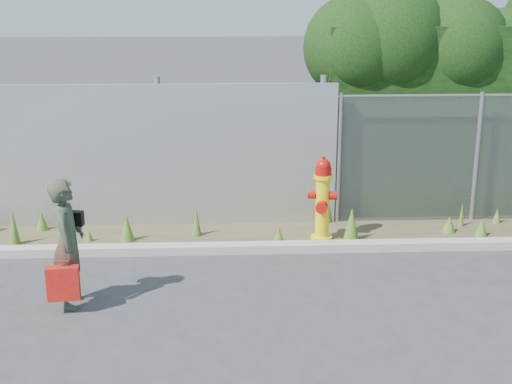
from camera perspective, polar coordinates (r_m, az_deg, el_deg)
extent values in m
plane|color=#38383A|center=(8.44, 2.50, -9.25)|extent=(80.00, 80.00, 0.00)
cube|color=#A7A196|center=(10.06, 1.61, -4.45)|extent=(16.00, 0.22, 0.12)
cube|color=#4C402B|center=(10.64, 1.37, -3.55)|extent=(16.00, 1.20, 0.01)
cone|color=#406C20|center=(10.61, -4.78, -2.44)|extent=(0.15, 0.15, 0.44)
cone|color=#406C20|center=(10.99, -15.17, -2.50)|extent=(0.15, 0.15, 0.37)
cone|color=#406C20|center=(11.76, 18.71, -1.87)|extent=(0.14, 0.14, 0.24)
cone|color=#406C20|center=(11.20, 5.75, -1.36)|extent=(0.15, 0.15, 0.46)
cone|color=#406C20|center=(11.43, 16.13, -1.80)|extent=(0.08, 0.08, 0.38)
cone|color=#406C20|center=(10.22, 1.82, -3.56)|extent=(0.18, 0.18, 0.31)
cone|color=#406C20|center=(11.12, 15.18, -2.57)|extent=(0.22, 0.22, 0.26)
cone|color=#406C20|center=(11.09, 17.59, -2.79)|extent=(0.19, 0.19, 0.28)
cone|color=#406C20|center=(11.37, -15.31, -1.75)|extent=(0.17, 0.17, 0.41)
cone|color=#406C20|center=(10.77, -18.83, -2.74)|extent=(0.17, 0.17, 0.54)
cone|color=#406C20|center=(11.30, -16.76, -2.26)|extent=(0.19, 0.19, 0.31)
cone|color=#406C20|center=(10.67, -13.21, -3.47)|extent=(0.12, 0.12, 0.18)
cone|color=#406C20|center=(10.53, -10.28, -2.88)|extent=(0.21, 0.21, 0.42)
cone|color=#406C20|center=(10.46, 7.65, -2.63)|extent=(0.24, 0.24, 0.50)
cube|color=#A8AAAF|center=(11.16, -15.71, 2.66)|extent=(8.50, 0.08, 2.20)
cylinder|color=gray|center=(11.02, -7.72, 3.24)|extent=(0.10, 0.10, 2.30)
cylinder|color=gray|center=(11.08, 5.29, 3.39)|extent=(0.10, 0.10, 2.30)
cylinder|color=gray|center=(11.03, 6.65, 2.62)|extent=(0.07, 0.07, 2.05)
cylinder|color=gray|center=(11.57, 17.23, 2.64)|extent=(0.07, 0.07, 2.05)
sphere|color=black|center=(11.63, 7.97, 11.42)|extent=(1.67, 1.67, 1.67)
sphere|color=black|center=(11.82, 10.54, 11.83)|extent=(1.90, 1.90, 1.90)
sphere|color=black|center=(12.06, 15.76, 11.06)|extent=(1.67, 1.67, 1.67)
sphere|color=black|center=(12.38, 19.23, 10.70)|extent=(1.34, 1.34, 1.34)
cylinder|color=#FFE80D|center=(10.53, 5.26, -3.68)|extent=(0.31, 0.31, 0.07)
cylinder|color=#FFE80D|center=(10.39, 5.32, -1.40)|extent=(0.20, 0.20, 0.95)
cylinder|color=#FFE80D|center=(10.24, 5.39, 1.24)|extent=(0.27, 0.27, 0.06)
cylinder|color=#B20F0A|center=(10.22, 5.41, 1.66)|extent=(0.23, 0.23, 0.11)
sphere|color=#B20F0A|center=(10.20, 5.42, 2.08)|extent=(0.21, 0.21, 0.21)
cylinder|color=#B20F0A|center=(10.17, 5.44, 2.69)|extent=(0.06, 0.06, 0.06)
cylinder|color=#B20F0A|center=(10.30, 4.49, -0.27)|extent=(0.11, 0.12, 0.12)
cylinder|color=#B20F0A|center=(10.34, 6.21, -0.24)|extent=(0.11, 0.12, 0.12)
cylinder|color=#B20F0A|center=(10.21, 5.45, -1.23)|extent=(0.17, 0.13, 0.17)
imported|color=#106B46|center=(8.51, -14.82, -3.97)|extent=(0.40, 0.58, 1.54)
cube|color=#BA0A19|center=(8.43, -15.17, -7.04)|extent=(0.36, 0.13, 0.40)
cylinder|color=#BA0A19|center=(8.33, -15.31, -5.36)|extent=(0.17, 0.02, 0.02)
cube|color=black|center=(8.57, -14.40, -2.05)|extent=(0.23, 0.10, 0.17)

